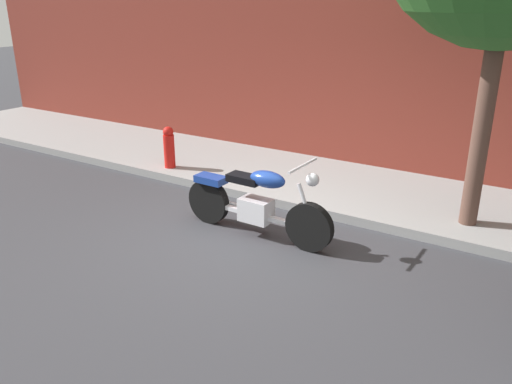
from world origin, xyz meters
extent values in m
plane|color=#38383D|center=(0.00, 0.00, 0.00)|extent=(60.00, 60.00, 0.00)
cube|color=gray|center=(0.00, 2.45, 0.07)|extent=(20.11, 2.44, 0.14)
cylinder|color=black|center=(0.89, 0.19, 0.33)|extent=(0.65, 0.13, 0.65)
cylinder|color=black|center=(-0.74, 0.23, 0.33)|extent=(0.65, 0.13, 0.65)
cube|color=silver|center=(0.08, 0.21, 0.38)|extent=(0.45, 0.29, 0.32)
cube|color=silver|center=(0.08, 0.21, 0.31)|extent=(1.47, 0.11, 0.06)
ellipsoid|color=navy|center=(0.26, 0.21, 0.85)|extent=(0.53, 0.27, 0.22)
cube|color=black|center=(-0.10, 0.22, 0.79)|extent=(0.48, 0.25, 0.10)
cube|color=navy|center=(-0.69, 0.23, 0.67)|extent=(0.44, 0.25, 0.10)
cylinder|color=silver|center=(0.83, 0.20, 0.61)|extent=(0.27, 0.06, 0.58)
cylinder|color=silver|center=(0.77, 0.20, 1.13)|extent=(0.05, 0.70, 0.04)
sphere|color=silver|center=(0.91, 0.19, 0.97)|extent=(0.17, 0.17, 0.17)
cylinder|color=silver|center=(-0.17, 0.38, 0.28)|extent=(0.80, 0.11, 0.09)
cylinder|color=brown|center=(2.51, 1.87, 1.59)|extent=(0.23, 0.23, 3.17)
cylinder|color=red|center=(-2.67, 1.59, 0.38)|extent=(0.20, 0.20, 0.75)
sphere|color=red|center=(-2.67, 1.59, 0.81)|extent=(0.19, 0.19, 0.19)
camera|label=1|loc=(3.52, -5.25, 3.07)|focal=36.20mm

